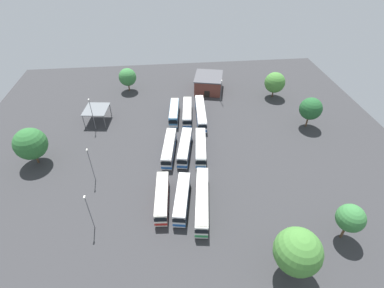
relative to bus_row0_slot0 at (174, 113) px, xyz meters
The scene contains 22 objects.
ground_plane 16.69m from the bus_row0_slot0, ahead, with size 112.62×112.62×0.00m, color #333335.
bus_row0_slot0 is the anchor object (origin of this frame).
bus_row0_slot1 3.80m from the bus_row0_slot0, 87.04° to the left, with size 12.81×3.75×3.58m.
bus_row0_slot2 7.66m from the bus_row0_slot0, 82.49° to the left, with size 15.73×3.44×3.58m.
bus_row1_slot0 16.27m from the bus_row0_slot0, ahead, with size 12.84×4.33×3.58m.
bus_row1_slot1 16.32m from the bus_row0_slot0, ahead, with size 12.66×4.77×3.58m.
bus_row1_slot2 17.68m from the bus_row0_slot0, 18.36° to the left, with size 12.57×3.86×3.58m.
bus_row2_slot0 32.16m from the bus_row0_slot0, ahead, with size 11.93×3.21×3.58m.
bus_row2_slot1 32.53m from the bus_row0_slot0, ahead, with size 12.03×4.46×3.58m.
bus_row2_slot2 33.53m from the bus_row0_slot0, ahead, with size 15.79×4.64×3.58m.
depot_building 20.46m from the bus_row0_slot0, 142.55° to the left, with size 12.30×11.13×5.17m.
maintenance_shelter 21.91m from the bus_row0_slot0, 91.77° to the right, with size 7.90×7.25×4.10m.
lamp_post_mid_lot 30.40m from the bus_row0_slot0, 38.95° to the right, with size 0.56×0.28×8.89m.
lamp_post_by_building 22.49m from the bus_row0_slot0, 81.45° to the right, with size 0.56×0.28×9.42m.
lamp_post_near_entrance 40.33m from the bus_row0_slot0, 25.33° to the right, with size 0.56×0.28×8.74m.
lamp_post_far_corner 17.35m from the bus_row0_slot0, 118.24° to the left, with size 0.56×0.28×7.35m.
tree_east_edge 51.71m from the bus_row0_slot0, 33.21° to the left, with size 4.93×4.93×7.97m.
tree_west_edge 37.41m from the bus_row0_slot0, 64.48° to the right, with size 7.40×7.40×9.38m.
tree_northeast 23.55m from the bus_row0_slot0, 142.58° to the right, with size 5.73×5.73×7.81m.
tree_northwest 34.06m from the bus_row0_slot0, 106.02° to the left, with size 6.44×6.44×8.32m.
tree_south_edge 37.65m from the bus_row0_slot0, 77.58° to the left, with size 6.02×6.02×8.74m.
tree_north_edge 51.65m from the bus_row0_slot0, 18.45° to the left, with size 7.45×7.45×10.07m.
Camera 1 is at (54.85, -4.01, 46.46)m, focal length 27.04 mm.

